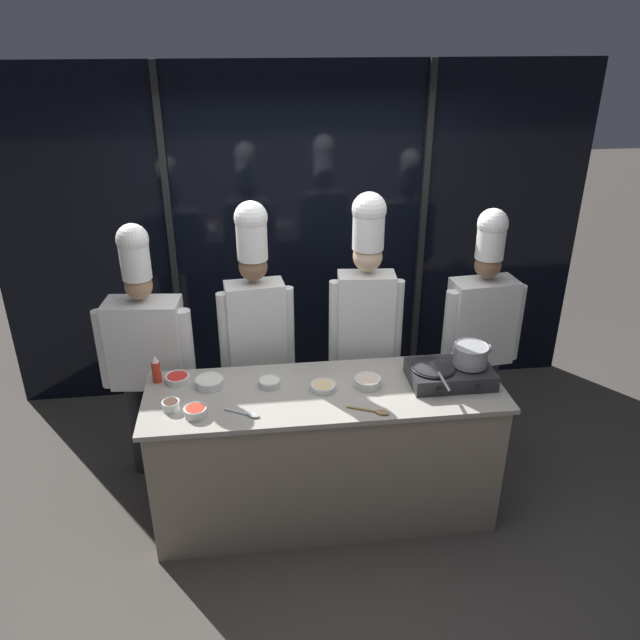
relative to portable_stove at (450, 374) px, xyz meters
The scene contains 20 objects.
ground_plane 1.25m from the portable_stove, behind, with size 24.00×24.00×0.00m, color #47423D.
window_wall_back 1.84m from the portable_stove, 115.50° to the left, with size 4.73×0.09×2.70m.
demo_counter 0.93m from the portable_stove, behind, with size 2.17×0.70×0.93m.
portable_stove is the anchor object (origin of this frame).
frying_pan 0.14m from the portable_stove, behind, with size 0.28×0.48×0.04m.
stock_pot 0.17m from the portable_stove, ahead, with size 0.24×0.21×0.13m.
squeeze_bottle_chili 1.80m from the portable_stove, behind, with size 0.06×0.06×0.18m.
prep_bowl_chili_flakes 1.55m from the portable_stove, behind, with size 0.13×0.13×0.05m.
prep_bowl_bell_pepper 1.68m from the portable_stove, behind, with size 0.15×0.15×0.04m.
prep_bowl_ginger 0.79m from the portable_stove, behind, with size 0.15×0.15×0.04m.
prep_bowl_chicken 0.51m from the portable_stove, behind, with size 0.16×0.16×0.05m.
prep_bowl_bean_sprouts 1.11m from the portable_stove, behind, with size 0.13×0.13×0.04m.
prep_bowl_soy_glaze 1.68m from the portable_stove, behind, with size 0.10×0.10×0.06m.
prep_bowl_garlic 1.47m from the portable_stove, behind, with size 0.17×0.17×0.05m.
serving_spoon_slotted 0.59m from the portable_stove, 151.48° to the right, with size 0.24×0.13×0.02m.
serving_spoon_solid 1.26m from the portable_stove, 169.90° to the right, with size 0.21×0.13×0.02m.
chef_head 1.97m from the portable_stove, 163.85° to the left, with size 0.63×0.30×1.84m.
chef_sous 1.31m from the portable_stove, 153.83° to the left, with size 0.50×0.24×1.95m.
chef_line 0.71m from the portable_stove, 129.76° to the left, with size 0.49×0.23×1.99m.
chef_pastry 0.68m from the portable_stove, 54.77° to the left, with size 0.58×0.27×1.85m.
Camera 1 is at (-0.42, -3.17, 2.93)m, focal length 35.00 mm.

